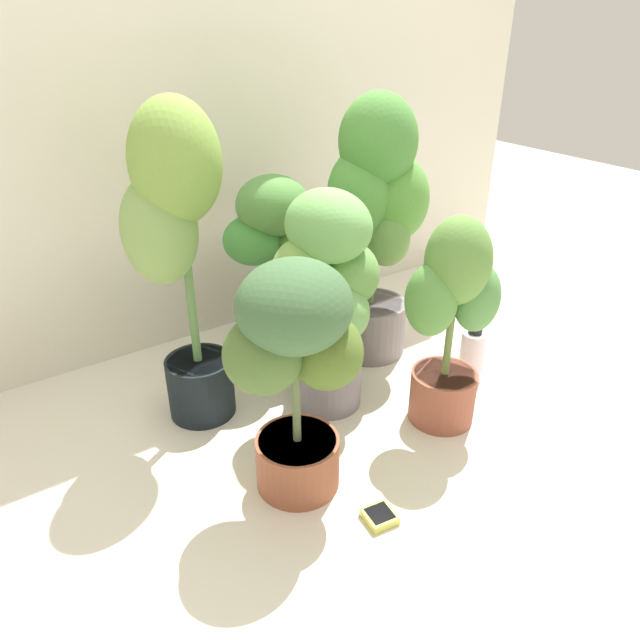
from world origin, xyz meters
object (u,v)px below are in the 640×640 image
object	(u,v)px
potted_plant_front_left	(295,358)
nutrient_bottle	(472,355)
potted_plant_back_center	(276,259)
potted_plant_back_left	(177,236)
potted_plant_back_right	(377,214)
hygrometer_box	(380,516)
potted_plant_front_right	(451,316)
potted_plant_center	(329,287)

from	to	relation	value
potted_plant_front_left	nutrient_bottle	size ratio (longest dim) A/B	3.22
potted_plant_back_center	potted_plant_back_left	bearing A→B (deg)	-160.27
potted_plant_back_left	potted_plant_front_left	bearing A→B (deg)	-78.46
potted_plant_back_right	hygrometer_box	distance (m)	1.05
potted_plant_back_right	hygrometer_box	world-z (taller)	potted_plant_back_right
potted_plant_back_left	potted_plant_back_right	size ratio (longest dim) A/B	1.04
potted_plant_back_right	potted_plant_front_left	bearing A→B (deg)	-144.41
nutrient_bottle	potted_plant_back_center	bearing A→B (deg)	132.57
potted_plant_back_left	nutrient_bottle	world-z (taller)	potted_plant_back_left
potted_plant_front_left	hygrometer_box	xyz separation A→B (m)	(0.10, -0.24, -0.41)
potted_plant_back_left	potted_plant_front_right	distance (m)	0.86
potted_plant_center	potted_plant_back_right	distance (m)	0.42
potted_plant_back_right	hygrometer_box	size ratio (longest dim) A/B	10.87
potted_plant_front_left	potted_plant_back_right	bearing A→B (deg)	35.59
nutrient_bottle	potted_plant_front_right	bearing A→B (deg)	-157.65
potted_plant_front_left	potted_plant_back_right	world-z (taller)	potted_plant_back_right
potted_plant_back_left	nutrient_bottle	xyz separation A→B (m)	(0.91, -0.39, -0.53)
potted_plant_center	nutrient_bottle	xyz separation A→B (m)	(0.51, -0.18, -0.34)
potted_plant_front_right	hygrometer_box	distance (m)	0.63
potted_plant_center	potted_plant_back_center	world-z (taller)	potted_plant_center
potted_plant_front_left	potted_plant_back_left	bearing A→B (deg)	101.54
hygrometer_box	potted_plant_front_right	bearing A→B (deg)	34.93
potted_plant_center	hygrometer_box	xyz separation A→B (m)	(-0.20, -0.51, -0.43)
potted_plant_back_center	hygrometer_box	bearing A→B (deg)	-104.06
potted_plant_back_right	potted_plant_center	bearing A→B (deg)	-150.91
potted_plant_back_left	nutrient_bottle	distance (m)	1.12
hygrometer_box	potted_plant_front_left	bearing A→B (deg)	120.83
potted_plant_back_left	potted_plant_center	bearing A→B (deg)	-27.50
potted_plant_back_right	potted_plant_front_right	bearing A→B (deg)	-100.63
potted_plant_center	potted_plant_back_right	bearing A→B (deg)	29.09
potted_plant_center	potted_plant_front_right	world-z (taller)	potted_plant_center
potted_plant_back_right	potted_plant_back_left	bearing A→B (deg)	178.94
potted_plant_center	potted_plant_front_left	world-z (taller)	potted_plant_center
potted_plant_back_right	nutrient_bottle	bearing A→B (deg)	-65.90
potted_plant_back_left	potted_plant_center	world-z (taller)	potted_plant_back_left
potted_plant_center	potted_plant_front_left	bearing A→B (deg)	-138.02
potted_plant_back_left	potted_plant_front_left	xyz separation A→B (m)	(0.10, -0.48, -0.21)
potted_plant_center	nutrient_bottle	world-z (taller)	potted_plant_center
potted_plant_back_right	nutrient_bottle	size ratio (longest dim) A/B	4.58
potted_plant_back_center	hygrometer_box	size ratio (longest dim) A/B	7.95
potted_plant_back_left	hygrometer_box	world-z (taller)	potted_plant_back_left
potted_plant_back_right	nutrient_bottle	world-z (taller)	potted_plant_back_right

